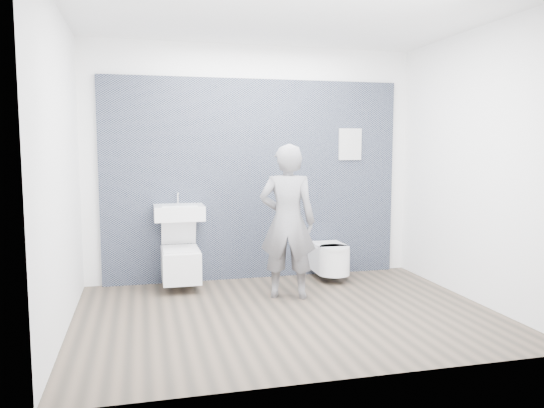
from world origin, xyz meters
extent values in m
plane|color=brown|center=(0.00, 0.00, 0.00)|extent=(4.00, 4.00, 0.00)
plane|color=white|center=(0.00, 1.50, 1.40)|extent=(4.00, 0.00, 4.00)
plane|color=white|center=(0.00, -1.50, 1.40)|extent=(4.00, 0.00, 4.00)
plane|color=white|center=(-2.00, 0.00, 1.40)|extent=(0.00, 3.00, 3.00)
plane|color=white|center=(2.00, 0.00, 1.40)|extent=(0.00, 3.00, 3.00)
plane|color=white|center=(0.00, 0.00, 2.80)|extent=(4.00, 4.00, 0.00)
cube|color=black|center=(0.00, 1.47, 0.00)|extent=(3.60, 0.06, 2.40)
cube|color=white|center=(-0.93, 1.23, 0.86)|extent=(0.55, 0.42, 0.17)
cube|color=silver|center=(-0.93, 1.21, 0.94)|extent=(0.39, 0.28, 0.03)
cylinder|color=silver|center=(-0.93, 1.38, 1.01)|extent=(0.02, 0.02, 0.14)
cylinder|color=silver|center=(-0.93, 1.33, 1.07)|extent=(0.02, 0.09, 0.02)
cylinder|color=silver|center=(-0.93, 1.42, 0.72)|extent=(0.04, 0.04, 0.11)
cube|color=white|center=(-0.93, 1.14, 0.28)|extent=(0.42, 0.60, 0.35)
cylinder|color=silver|center=(-0.93, 1.10, 0.44)|extent=(0.30, 0.30, 0.03)
cube|color=white|center=(-0.93, 1.10, 0.47)|extent=(0.39, 0.48, 0.02)
cube|color=white|center=(-0.93, 1.32, 0.68)|extent=(0.39, 0.17, 0.42)
cube|color=silver|center=(-0.93, 1.41, 0.14)|extent=(0.11, 0.06, 0.08)
cube|color=white|center=(0.86, 1.22, 0.25)|extent=(0.37, 0.44, 0.31)
cylinder|color=white|center=(0.86, 1.00, 0.25)|extent=(0.37, 0.37, 0.31)
cube|color=white|center=(0.86, 1.19, 0.42)|extent=(0.35, 0.41, 0.03)
cylinder|color=white|center=(0.86, 0.98, 0.42)|extent=(0.35, 0.35, 0.03)
cube|color=silver|center=(0.86, 1.41, 0.13)|extent=(0.10, 0.06, 0.08)
cube|color=white|center=(1.21, 1.43, 0.00)|extent=(0.29, 0.03, 0.39)
imported|color=slate|center=(0.15, 0.54, 0.82)|extent=(0.69, 0.56, 1.63)
camera|label=1|loc=(-1.35, -4.79, 1.61)|focal=35.00mm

